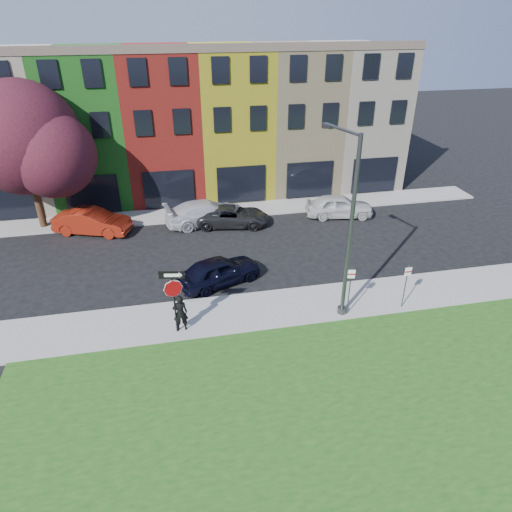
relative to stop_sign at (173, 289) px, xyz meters
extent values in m
plane|color=black|center=(5.29, -2.15, -2.26)|extent=(120.00, 120.00, 0.00)
cube|color=gray|center=(7.29, 0.85, -2.20)|extent=(40.00, 3.00, 0.12)
cube|color=gray|center=(2.29, 12.85, -2.20)|extent=(40.00, 2.40, 0.12)
cube|color=beige|center=(-9.71, 19.05, 2.74)|extent=(5.00, 10.00, 10.00)
cube|color=#298424|center=(-4.71, 19.05, 2.74)|extent=(5.00, 10.00, 10.00)
cube|color=#A9231C|center=(0.29, 19.05, 2.74)|extent=(5.00, 10.00, 10.00)
cube|color=yellow|center=(5.29, 19.05, 2.74)|extent=(5.00, 10.00, 10.00)
cube|color=tan|center=(10.29, 19.05, 2.74)|extent=(5.00, 10.00, 10.00)
cube|color=beige|center=(15.29, 19.05, 2.74)|extent=(5.00, 10.00, 10.00)
cube|color=black|center=(2.79, 13.99, -0.76)|extent=(30.00, 0.12, 2.60)
cylinder|color=black|center=(0.00, 0.02, -0.68)|extent=(0.08, 0.08, 2.92)
cylinder|color=silver|center=(0.00, 0.00, 0.05)|extent=(0.79, 0.18, 0.80)
cylinder|color=maroon|center=(0.00, -0.03, 0.05)|extent=(0.75, 0.16, 0.76)
cube|color=black|center=(0.00, 0.00, 0.69)|extent=(1.04, 0.24, 0.34)
cube|color=silver|center=(0.00, -0.03, 0.69)|extent=(0.65, 0.15, 0.14)
imported|color=black|center=(0.20, 0.09, -1.27)|extent=(0.66, 0.46, 1.73)
imported|color=black|center=(2.33, 3.72, -1.53)|extent=(4.63, 5.46, 1.46)
imported|color=maroon|center=(-4.58, 11.20, -1.49)|extent=(4.60, 5.72, 1.54)
imported|color=silver|center=(2.49, 11.19, -1.49)|extent=(4.05, 6.07, 1.54)
imported|color=black|center=(4.09, 10.59, -1.61)|extent=(3.78, 5.40, 1.29)
imported|color=silver|center=(11.32, 10.53, -1.50)|extent=(3.18, 4.99, 1.51)
cylinder|color=#424447|center=(7.44, -0.15, 1.95)|extent=(0.18, 0.18, 8.17)
cylinder|color=#424447|center=(7.44, -0.15, -1.99)|extent=(0.40, 0.40, 0.30)
cylinder|color=#424447|center=(7.16, 0.82, 5.94)|extent=(0.66, 1.96, 0.12)
cube|color=#424447|center=(6.86, 1.87, 5.89)|extent=(0.39, 0.60, 0.16)
cylinder|color=#424447|center=(7.64, -0.25, -0.91)|extent=(0.05, 0.05, 2.46)
cube|color=silver|center=(7.64, -0.28, -0.02)|extent=(0.32, 0.08, 0.42)
cube|color=maroon|center=(7.64, -0.30, -0.02)|extent=(0.32, 0.07, 0.06)
cylinder|color=#424447|center=(10.35, -0.25, -1.02)|extent=(0.05, 0.05, 2.23)
cube|color=silver|center=(10.35, -0.28, -0.22)|extent=(0.32, 0.02, 0.42)
cube|color=maroon|center=(10.35, -0.30, -0.22)|extent=(0.32, 0.01, 0.06)
cylinder|color=black|center=(-7.80, 12.67, -0.49)|extent=(0.44, 0.44, 3.30)
sphere|color=black|center=(-7.80, 12.67, 3.48)|extent=(6.62, 6.62, 6.62)
sphere|color=black|center=(-6.15, 11.68, 2.65)|extent=(4.96, 4.96, 4.96)
sphere|color=black|center=(-9.29, 13.83, 2.82)|extent=(4.63, 4.63, 4.63)
sphere|color=black|center=(-7.47, 13.33, 4.64)|extent=(3.97, 3.97, 3.97)
camera|label=1|loc=(0.15, -16.08, 10.13)|focal=32.00mm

